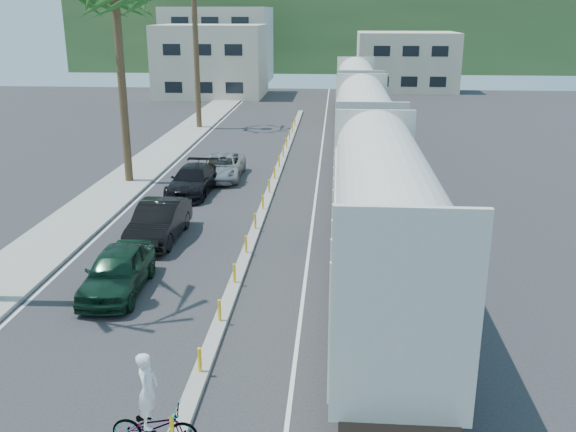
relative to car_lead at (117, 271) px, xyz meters
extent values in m
plane|color=#28282B|center=(3.98, -7.20, -0.80)|extent=(140.00, 140.00, 0.00)
cube|color=gray|center=(-4.52, 17.80, -0.72)|extent=(3.00, 90.00, 0.15)
cube|color=black|center=(8.26, 20.80, -0.77)|extent=(0.12, 100.00, 0.06)
cube|color=black|center=(9.70, 20.80, -0.77)|extent=(0.12, 100.00, 0.06)
cube|color=gray|center=(3.98, 12.80, -0.72)|extent=(0.45, 60.00, 0.15)
cylinder|color=yellow|center=(3.98, -8.20, -0.30)|extent=(0.10, 0.10, 0.70)
cylinder|color=yellow|center=(3.98, -5.20, -0.30)|extent=(0.10, 0.10, 0.70)
cylinder|color=yellow|center=(3.98, -2.20, -0.30)|extent=(0.10, 0.10, 0.70)
cylinder|color=yellow|center=(3.98, 0.80, -0.30)|extent=(0.10, 0.10, 0.70)
cylinder|color=yellow|center=(3.98, 3.80, -0.30)|extent=(0.10, 0.10, 0.70)
cylinder|color=yellow|center=(3.98, 6.80, -0.30)|extent=(0.10, 0.10, 0.70)
cylinder|color=yellow|center=(3.98, 9.80, -0.30)|extent=(0.10, 0.10, 0.70)
cylinder|color=yellow|center=(3.98, 12.80, -0.30)|extent=(0.10, 0.10, 0.70)
cylinder|color=yellow|center=(3.98, 15.80, -0.30)|extent=(0.10, 0.10, 0.70)
cylinder|color=yellow|center=(3.98, 18.80, -0.30)|extent=(0.10, 0.10, 0.70)
cylinder|color=yellow|center=(3.98, 21.80, -0.30)|extent=(0.10, 0.10, 0.70)
cylinder|color=yellow|center=(3.98, 24.80, -0.30)|extent=(0.10, 0.10, 0.70)
cylinder|color=yellow|center=(3.98, 27.80, -0.30)|extent=(0.10, 0.10, 0.70)
cylinder|color=yellow|center=(3.98, 30.80, -0.30)|extent=(0.10, 0.10, 0.70)
cylinder|color=yellow|center=(3.98, 33.80, -0.30)|extent=(0.10, 0.10, 0.70)
cube|color=silver|center=(-2.82, 17.80, -0.79)|extent=(0.12, 90.00, 0.01)
cube|color=silver|center=(6.48, 17.80, -0.79)|extent=(0.12, 90.00, 0.01)
cube|color=beige|center=(8.98, -1.93, 1.90)|extent=(3.00, 12.88, 3.40)
cylinder|color=beige|center=(8.98, -1.93, 3.60)|extent=(2.90, 12.58, 2.90)
cube|color=black|center=(8.98, -1.93, -0.30)|extent=(2.60, 12.88, 1.00)
cube|color=beige|center=(8.98, 13.07, 1.90)|extent=(3.00, 12.88, 3.40)
cylinder|color=beige|center=(8.98, 13.07, 3.60)|extent=(2.90, 12.58, 2.90)
cube|color=black|center=(8.98, 13.07, -0.30)|extent=(2.60, 12.88, 1.00)
cube|color=beige|center=(8.98, 28.07, 1.90)|extent=(3.00, 12.88, 3.40)
cylinder|color=beige|center=(8.98, 28.07, 3.60)|extent=(2.90, 12.58, 2.90)
cube|color=black|center=(8.98, 28.07, -0.30)|extent=(2.60, 12.88, 1.00)
cube|color=#4C4C4F|center=(8.98, 44.07, 0.25)|extent=(3.00, 17.00, 0.50)
cube|color=gold|center=(8.98, 43.07, 1.80)|extent=(2.70, 12.24, 2.60)
cube|color=gold|center=(8.98, 49.85, 2.10)|extent=(3.00, 3.74, 3.20)
cube|color=black|center=(8.98, 44.07, -0.35)|extent=(2.60, 13.60, 0.90)
cylinder|color=brown|center=(-4.32, 14.80, 4.20)|extent=(0.44, 0.44, 10.00)
cylinder|color=brown|center=(-4.02, 32.80, 5.20)|extent=(0.44, 0.44, 12.00)
cube|color=beige|center=(-7.02, 54.80, 3.20)|extent=(12.00, 10.00, 8.00)
cube|color=beige|center=(-9.02, 70.80, 4.20)|extent=(14.00, 12.00, 10.00)
cube|color=beige|center=(15.98, 62.80, 2.70)|extent=(12.00, 10.00, 7.00)
cube|color=#385628|center=(3.98, 92.80, 5.20)|extent=(80.00, 20.00, 12.00)
imported|color=black|center=(0.00, 0.00, 0.00)|extent=(2.21, 4.81, 1.59)
imported|color=black|center=(-0.01, 5.44, 0.03)|extent=(1.89, 5.05, 1.65)
imported|color=black|center=(-0.16, 12.78, -0.05)|extent=(2.51, 5.30, 1.49)
imported|color=#A6A8AB|center=(0.84, 16.23, -0.10)|extent=(2.57, 5.15, 1.40)
imported|color=#9EA0A5|center=(3.57, -8.15, -0.28)|extent=(0.72, 1.98, 1.03)
imported|color=silver|center=(3.47, -8.15, 0.65)|extent=(0.66, 0.44, 1.80)
camera|label=1|loc=(7.49, -20.17, 8.61)|focal=40.00mm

